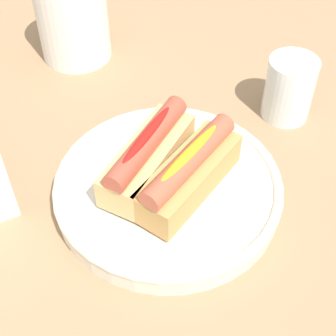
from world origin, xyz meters
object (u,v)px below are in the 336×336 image
Objects in this scene: water_glass at (288,92)px; serving_bowl at (168,188)px; hotdog_back at (148,154)px; hotdog_front at (189,172)px; paper_towel_roll at (73,19)px.

serving_bowl is at bearing -177.96° from water_glass.
hotdog_back is at bearing 175.66° from water_glass.
serving_bowl is 1.73× the size of hotdog_back.
water_glass is at bearing 8.84° from hotdog_front.
hotdog_back is (-0.01, 0.03, 0.04)m from serving_bowl.
hotdog_back is 0.32m from paper_towel_roll.
water_glass is (0.23, 0.01, 0.02)m from serving_bowl.
hotdog_back is 1.75× the size of water_glass.
hotdog_front reaches higher than serving_bowl.
water_glass reaches higher than serving_bowl.
serving_bowl is at bearing -72.34° from hotdog_back.
paper_towel_roll is (-0.14, 0.32, 0.03)m from water_glass.
hotdog_back reaches higher than serving_bowl.
hotdog_front is 1.75× the size of water_glass.
hotdog_front reaches higher than water_glass.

